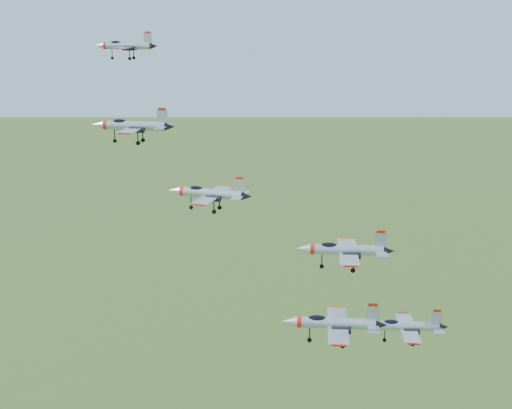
% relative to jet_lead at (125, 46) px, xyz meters
% --- Properties ---
extents(jet_lead, '(10.58, 8.84, 2.83)m').
position_rel_jet_lead_xyz_m(jet_lead, '(0.00, 0.00, 0.00)').
color(jet_lead, '#A6ACB3').
extents(jet_left_high, '(12.55, 10.51, 3.36)m').
position_rel_jet_lead_xyz_m(jet_left_high, '(7.39, -12.45, -10.56)').
color(jet_left_high, '#A6ACB3').
extents(jet_right_high, '(10.53, 8.66, 2.82)m').
position_rel_jet_lead_xyz_m(jet_right_high, '(25.88, -28.31, -15.18)').
color(jet_right_high, '#A6ACB3').
extents(jet_left_low, '(13.82, 11.71, 3.74)m').
position_rel_jet_lead_xyz_m(jet_left_low, '(38.45, -9.60, -26.99)').
color(jet_left_low, '#A6ACB3').
extents(jet_right_low, '(13.34, 11.28, 3.60)m').
position_rel_jet_lead_xyz_m(jet_right_low, '(39.89, -21.90, -32.59)').
color(jet_right_low, '#A6ACB3').
extents(jet_trail, '(11.68, 9.93, 3.17)m').
position_rel_jet_lead_xyz_m(jet_trail, '(47.73, -12.25, -36.11)').
color(jet_trail, '#A6ACB3').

